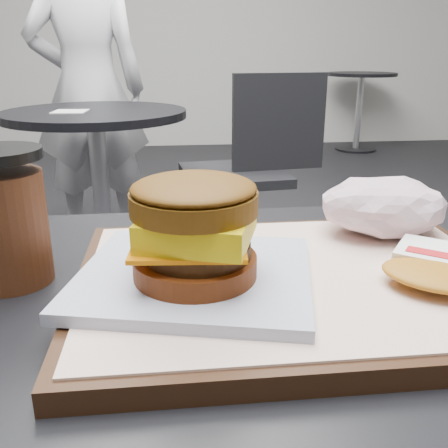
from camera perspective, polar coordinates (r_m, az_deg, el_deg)
serving_tray at (r=0.45m, az=8.17°, el=-6.66°), size 0.38×0.28×0.02m
breakfast_sandwich at (r=0.40m, az=-3.33°, el=-1.89°), size 0.22×0.21×0.09m
hash_brown at (r=0.46m, az=23.91°, el=-4.58°), size 0.14×0.13×0.02m
crumpled_wrapper at (r=0.55m, az=17.80°, el=1.95°), size 0.13×0.10×0.06m
coffee_cup at (r=0.49m, az=-23.67°, el=0.22°), size 0.08×0.08×0.12m
neighbor_table at (r=2.05m, az=-14.12°, el=6.94°), size 0.70×0.70×0.75m
napkin at (r=1.98m, az=-17.17°, el=12.19°), size 0.13×0.13×0.00m
neighbor_chair at (r=2.15m, az=2.94°, el=6.99°), size 0.62×0.47×0.88m
patron at (r=2.64m, az=-15.25°, el=14.63°), size 0.61×0.43×1.56m
bg_table_far at (r=5.20m, az=15.32°, el=14.28°), size 0.66×0.66×0.75m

